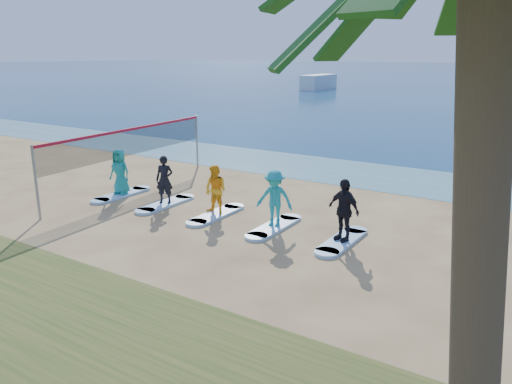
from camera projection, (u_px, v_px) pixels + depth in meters
The scene contains 14 objects.
ground at pixel (180, 235), 15.15m from camera, with size 600.00×600.00×0.00m, color tan.
shallow_water at pixel (327, 169), 23.65m from camera, with size 600.00×600.00×0.00m, color teal.
volleyball_net at pixel (131, 142), 19.82m from camera, with size 0.72×9.07×2.50m.
boat_offshore_a at pixel (318, 89), 77.25m from camera, with size 2.54×8.30×2.16m, color silver.
surfboard_0 at pixel (122, 195), 19.30m from camera, with size 0.70×2.20×0.09m, color #9ED0F4.
student_0 at pixel (120, 172), 19.06m from camera, with size 0.85×0.55×1.74m, color teal.
surfboard_1 at pixel (166, 204), 18.10m from camera, with size 0.70×2.20×0.09m, color #9ED0F4.
student_1 at pixel (165, 180), 17.86m from camera, with size 0.63×0.41×1.73m, color black.
surfboard_2 at pixel (216, 215), 16.91m from camera, with size 0.70×2.20×0.09m, color #9ED0F4.
student_2 at pixel (216, 190), 16.67m from camera, with size 0.80×0.63×1.65m, color #FFAC1A.
surfboard_3 at pixel (274, 227), 15.71m from camera, with size 0.70×2.20×0.09m, color #9ED0F4.
student_3 at pixel (275, 198), 15.46m from camera, with size 1.15×0.66×1.78m, color teal.
surfboard_4 at pixel (342, 241), 14.51m from camera, with size 0.70×2.20×0.09m, color #9ED0F4.
student_4 at pixel (343, 210), 14.26m from camera, with size 1.07×0.44×1.82m, color black.
Camera 1 is at (9.65, -10.73, 5.31)m, focal length 35.00 mm.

